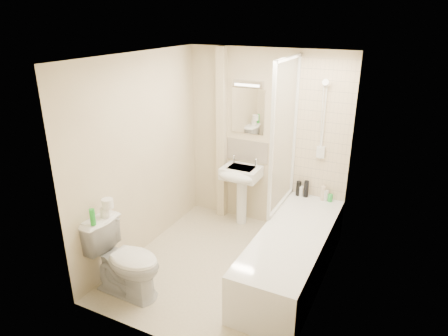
% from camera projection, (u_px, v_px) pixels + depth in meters
% --- Properties ---
extents(floor, '(2.50, 2.50, 0.00)m').
position_uv_depth(floor, '(224.00, 267.00, 4.69)').
color(floor, beige).
rests_on(floor, ground).
extents(wall_back, '(2.20, 0.02, 2.40)m').
position_uv_depth(wall_back, '(266.00, 141.00, 5.30)').
color(wall_back, beige).
rests_on(wall_back, ground).
extents(wall_left, '(0.02, 2.50, 2.40)m').
position_uv_depth(wall_left, '(141.00, 157.00, 4.71)').
color(wall_left, beige).
rests_on(wall_left, ground).
extents(wall_right, '(0.02, 2.50, 2.40)m').
position_uv_depth(wall_right, '(327.00, 191.00, 3.80)').
color(wall_right, beige).
rests_on(wall_right, ground).
extents(ceiling, '(2.20, 2.50, 0.02)m').
position_uv_depth(ceiling, '(224.00, 56.00, 3.82)').
color(ceiling, white).
rests_on(ceiling, wall_back).
extents(tile_back, '(0.70, 0.01, 1.75)m').
position_uv_depth(tile_back, '(323.00, 132.00, 4.90)').
color(tile_back, beige).
rests_on(tile_back, wall_back).
extents(tile_right, '(0.01, 2.10, 1.75)m').
position_uv_depth(tile_right, '(333.00, 163.00, 3.89)').
color(tile_right, beige).
rests_on(tile_right, wall_right).
extents(pipe_boxing, '(0.12, 0.12, 2.40)m').
position_uv_depth(pipe_boxing, '(222.00, 136.00, 5.51)').
color(pipe_boxing, beige).
rests_on(pipe_boxing, ground).
extents(splashback, '(0.60, 0.02, 0.30)m').
position_uv_depth(splashback, '(247.00, 151.00, 5.46)').
color(splashback, beige).
rests_on(splashback, wall_back).
extents(mirror, '(0.46, 0.01, 0.60)m').
position_uv_depth(mirror, '(248.00, 111.00, 5.26)').
color(mirror, white).
rests_on(mirror, wall_back).
extents(strip_light, '(0.42, 0.07, 0.07)m').
position_uv_depth(strip_light, '(248.00, 83.00, 5.11)').
color(strip_light, silver).
rests_on(strip_light, wall_back).
extents(bathtub, '(0.70, 2.10, 0.55)m').
position_uv_depth(bathtub, '(292.00, 253.00, 4.44)').
color(bathtub, white).
rests_on(bathtub, ground).
extents(shower_screen, '(0.04, 0.92, 1.80)m').
position_uv_depth(shower_screen, '(285.00, 135.00, 4.67)').
color(shower_screen, white).
rests_on(shower_screen, bathtub).
extents(shower_fixture, '(0.10, 0.16, 0.99)m').
position_uv_depth(shower_fixture, '(323.00, 123.00, 4.82)').
color(shower_fixture, white).
rests_on(shower_fixture, wall_back).
extents(pedestal_sink, '(0.50, 0.47, 0.97)m').
position_uv_depth(pedestal_sink, '(240.00, 180.00, 5.40)').
color(pedestal_sink, white).
rests_on(pedestal_sink, ground).
extents(bottle_black_a, '(0.07, 0.07, 0.20)m').
position_uv_depth(bottle_black_a, '(298.00, 188.00, 5.21)').
color(bottle_black_a, black).
rests_on(bottle_black_a, bathtub).
extents(bottle_white_a, '(0.06, 0.06, 0.14)m').
position_uv_depth(bottle_white_a, '(301.00, 191.00, 5.21)').
color(bottle_white_a, white).
rests_on(bottle_white_a, bathtub).
extents(bottle_black_b, '(0.06, 0.06, 0.22)m').
position_uv_depth(bottle_black_b, '(306.00, 189.00, 5.17)').
color(bottle_black_b, black).
rests_on(bottle_black_b, bathtub).
extents(bottle_cream, '(0.06, 0.06, 0.19)m').
position_uv_depth(bottle_cream, '(323.00, 193.00, 5.08)').
color(bottle_cream, beige).
rests_on(bottle_cream, bathtub).
extents(bottle_white_b, '(0.06, 0.06, 0.14)m').
position_uv_depth(bottle_white_b, '(326.00, 196.00, 5.07)').
color(bottle_white_b, silver).
rests_on(bottle_white_b, bathtub).
extents(bottle_green, '(0.06, 0.06, 0.10)m').
position_uv_depth(bottle_green, '(330.00, 198.00, 5.06)').
color(bottle_green, green).
rests_on(bottle_green, bathtub).
extents(toilet, '(0.50, 0.83, 0.82)m').
position_uv_depth(toilet, '(125.00, 259.00, 4.13)').
color(toilet, white).
rests_on(toilet, ground).
extents(toilet_roll_lower, '(0.10, 0.10, 0.10)m').
position_uv_depth(toilet_roll_lower, '(105.00, 212.00, 4.12)').
color(toilet_roll_lower, white).
rests_on(toilet_roll_lower, toilet).
extents(toilet_roll_upper, '(0.12, 0.12, 0.10)m').
position_uv_depth(toilet_roll_upper, '(108.00, 203.00, 4.08)').
color(toilet_roll_upper, white).
rests_on(toilet_roll_upper, toilet_roll_lower).
extents(green_bottle, '(0.05, 0.05, 0.17)m').
position_uv_depth(green_bottle, '(93.00, 217.00, 3.95)').
color(green_bottle, green).
rests_on(green_bottle, toilet).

